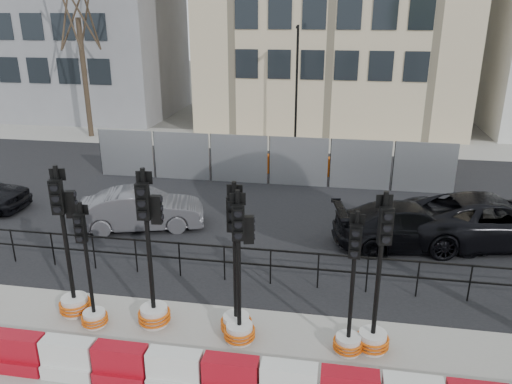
# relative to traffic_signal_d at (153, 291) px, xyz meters

# --- Properties ---
(ground) EXTENTS (120.00, 120.00, 0.00)m
(ground) POSITION_rel_traffic_signal_d_xyz_m (1.10, 0.96, -0.87)
(ground) COLOR #51514C
(ground) RESTS_ON ground
(road) EXTENTS (40.00, 14.00, 0.03)m
(road) POSITION_rel_traffic_signal_d_xyz_m (1.10, 7.96, -0.86)
(road) COLOR black
(road) RESTS_ON ground
(sidewalk_far) EXTENTS (40.00, 4.00, 0.02)m
(sidewalk_far) POSITION_rel_traffic_signal_d_xyz_m (1.10, 16.96, -0.86)
(sidewalk_far) COLOR gray
(sidewalk_far) RESTS_ON ground
(building_grey) EXTENTS (11.00, 9.06, 14.00)m
(building_grey) POSITION_rel_traffic_signal_d_xyz_m (-12.90, 22.94, 6.13)
(building_grey) COLOR gray
(building_grey) RESTS_ON ground
(kerb_railing) EXTENTS (18.00, 0.04, 1.00)m
(kerb_railing) POSITION_rel_traffic_signal_d_xyz_m (1.10, 2.16, -0.19)
(kerb_railing) COLOR black
(kerb_railing) RESTS_ON ground
(heras_fencing) EXTENTS (14.33, 1.72, 2.00)m
(heras_fencing) POSITION_rel_traffic_signal_d_xyz_m (0.61, 10.67, -0.16)
(heras_fencing) COLOR #999CA1
(heras_fencing) RESTS_ON ground
(lamp_post_far) EXTENTS (0.12, 0.56, 6.00)m
(lamp_post_far) POSITION_rel_traffic_signal_d_xyz_m (1.60, 15.94, 2.35)
(lamp_post_far) COLOR black
(lamp_post_far) RESTS_ON ground
(tree_bare_far) EXTENTS (2.00, 2.00, 9.00)m
(tree_bare_far) POSITION_rel_traffic_signal_d_xyz_m (-9.90, 16.46, 5.78)
(tree_bare_far) COLOR #473828
(tree_bare_far) RESTS_ON ground
(barrier_row) EXTENTS (15.70, 0.50, 0.80)m
(barrier_row) POSITION_rel_traffic_signal_d_xyz_m (1.10, -1.84, -0.51)
(barrier_row) COLOR #AC0D1B
(barrier_row) RESTS_ON ground
(traffic_signal_b) EXTENTS (0.71, 0.71, 3.60)m
(traffic_signal_b) POSITION_rel_traffic_signal_d_xyz_m (-1.96, 0.10, -0.02)
(traffic_signal_b) COLOR white
(traffic_signal_b) RESTS_ON ground
(traffic_signal_c) EXTENTS (0.58, 0.58, 2.96)m
(traffic_signal_c) POSITION_rel_traffic_signal_d_xyz_m (-1.31, -0.27, -0.26)
(traffic_signal_c) COLOR white
(traffic_signal_c) RESTS_ON ground
(traffic_signal_d) EXTENTS (0.72, 0.72, 3.67)m
(traffic_signal_d) POSITION_rel_traffic_signal_d_xyz_m (0.00, 0.00, 0.00)
(traffic_signal_d) COLOR white
(traffic_signal_d) RESTS_ON ground
(traffic_signal_e) EXTENTS (0.69, 0.69, 3.48)m
(traffic_signal_e) POSITION_rel_traffic_signal_d_xyz_m (1.85, 0.02, -0.16)
(traffic_signal_e) COLOR white
(traffic_signal_e) RESTS_ON ground
(traffic_signal_f) EXTENTS (0.67, 0.67, 3.42)m
(traffic_signal_f) POSITION_rel_traffic_signal_d_xyz_m (1.99, -0.27, -0.06)
(traffic_signal_f) COLOR white
(traffic_signal_f) RESTS_ON ground
(traffic_signal_g) EXTENTS (0.62, 0.62, 3.14)m
(traffic_signal_g) POSITION_rel_traffic_signal_d_xyz_m (4.24, -0.25, -0.23)
(traffic_signal_g) COLOR white
(traffic_signal_g) RESTS_ON ground
(traffic_signal_h) EXTENTS (0.69, 0.69, 3.50)m
(traffic_signal_h) POSITION_rel_traffic_signal_d_xyz_m (4.74, -0.10, -0.15)
(traffic_signal_h) COLOR white
(traffic_signal_h) RESTS_ON ground
(car_b) EXTENTS (3.54, 4.68, 1.29)m
(car_b) POSITION_rel_traffic_signal_d_xyz_m (-2.28, 4.97, -0.23)
(car_b) COLOR #4F4F54
(car_b) RESTS_ON ground
(car_c) EXTENTS (3.59, 5.27, 1.33)m
(car_c) POSITION_rel_traffic_signal_d_xyz_m (6.07, 5.04, -0.21)
(car_c) COLOR black
(car_c) RESTS_ON ground
(car_d) EXTENTS (4.53, 6.28, 1.48)m
(car_d) POSITION_rel_traffic_signal_d_xyz_m (8.48, 5.73, -0.13)
(car_d) COLOR black
(car_d) RESTS_ON ground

